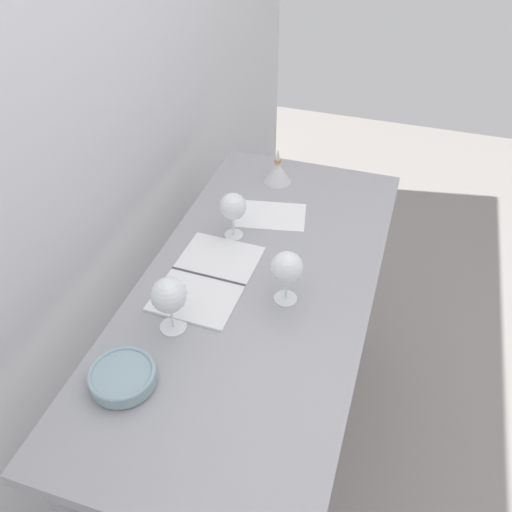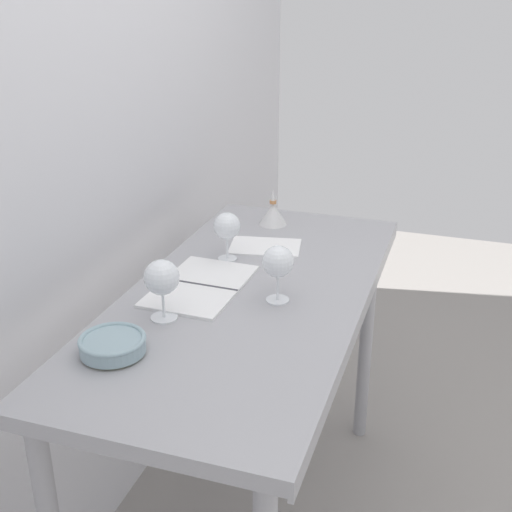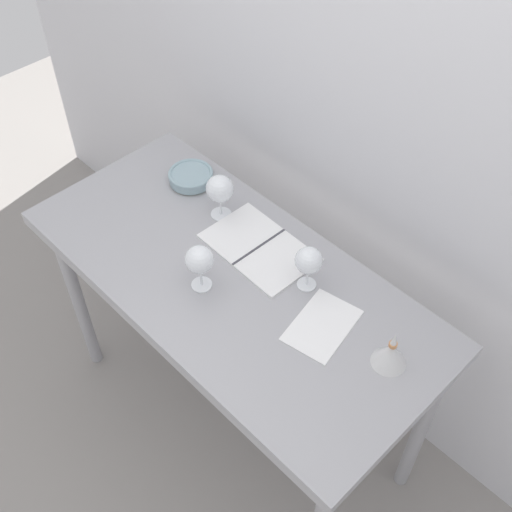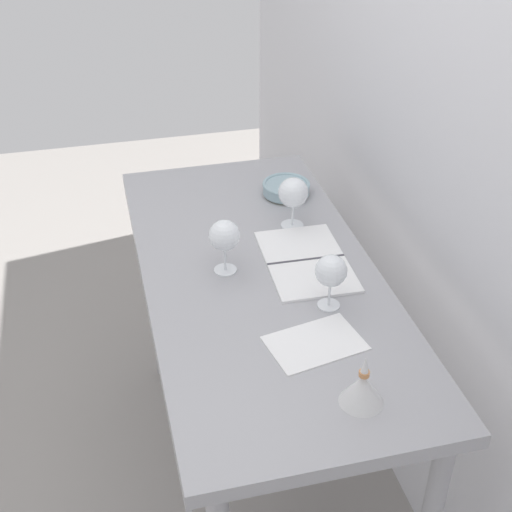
# 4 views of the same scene
# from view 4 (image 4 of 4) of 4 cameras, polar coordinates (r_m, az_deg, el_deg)

# --- Properties ---
(ground_plane) EXTENTS (6.00, 6.00, 0.00)m
(ground_plane) POSITION_cam_4_polar(r_m,az_deg,el_deg) (2.60, 0.41, -17.76)
(ground_plane) COLOR gray
(back_wall) EXTENTS (3.80, 0.04, 2.60)m
(back_wall) POSITION_cam_4_polar(r_m,az_deg,el_deg) (1.95, 14.92, 10.49)
(back_wall) COLOR silver
(back_wall) RESTS_ON ground_plane
(steel_counter) EXTENTS (1.40, 0.65, 0.90)m
(steel_counter) POSITION_cam_4_polar(r_m,az_deg,el_deg) (2.04, 0.33, -3.71)
(steel_counter) COLOR #9C9CA1
(steel_counter) RESTS_ON ground_plane
(wine_glass_far_right) EXTENTS (0.08, 0.08, 0.15)m
(wine_glass_far_right) POSITION_cam_4_polar(r_m,az_deg,el_deg) (1.80, 6.11, -1.30)
(wine_glass_far_right) COLOR white
(wine_glass_far_right) RESTS_ON steel_counter
(wine_glass_far_left) EXTENTS (0.09, 0.09, 0.16)m
(wine_glass_far_left) POSITION_cam_4_polar(r_m,az_deg,el_deg) (2.13, 3.04, 5.07)
(wine_glass_far_left) COLOR white
(wine_glass_far_left) RESTS_ON steel_counter
(wine_glass_near_center) EXTENTS (0.09, 0.09, 0.16)m
(wine_glass_near_center) POSITION_cam_4_polar(r_m,az_deg,el_deg) (1.92, -2.59, 1.57)
(wine_glass_near_center) COLOR white
(wine_glass_near_center) RESTS_ON steel_counter
(open_notebook) EXTENTS (0.36, 0.24, 0.01)m
(open_notebook) POSITION_cam_4_polar(r_m,az_deg,el_deg) (2.02, 4.08, -0.39)
(open_notebook) COLOR white
(open_notebook) RESTS_ON steel_counter
(tasting_sheet_upper) EXTENTS (0.19, 0.25, 0.00)m
(tasting_sheet_upper) POSITION_cam_4_polar(r_m,az_deg,el_deg) (1.74, 4.83, -7.06)
(tasting_sheet_upper) COLOR white
(tasting_sheet_upper) RESTS_ON steel_counter
(tasting_bowl) EXTENTS (0.16, 0.16, 0.05)m
(tasting_bowl) POSITION_cam_4_polar(r_m,az_deg,el_deg) (2.35, 2.47, 5.55)
(tasting_bowl) COLOR #DBCC66
(tasting_bowl) RESTS_ON steel_counter
(decanter_funnel) EXTENTS (0.10, 0.10, 0.13)m
(decanter_funnel) POSITION_cam_4_polar(r_m,az_deg,el_deg) (1.58, 8.65, -10.58)
(decanter_funnel) COLOR silver
(decanter_funnel) RESTS_ON steel_counter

